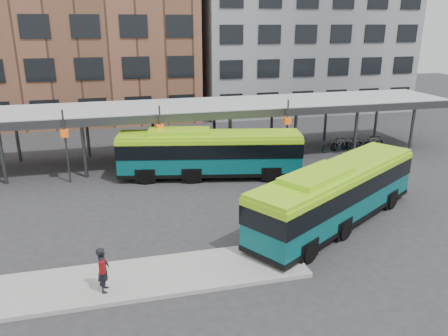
# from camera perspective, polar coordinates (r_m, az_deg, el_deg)

# --- Properties ---
(ground) EXTENTS (120.00, 120.00, 0.00)m
(ground) POSITION_cam_1_polar(r_m,az_deg,el_deg) (21.93, 2.83, -8.45)
(ground) COLOR #28282B
(ground) RESTS_ON ground
(boarding_island) EXTENTS (14.00, 3.00, 0.18)m
(boarding_island) POSITION_cam_1_polar(r_m,az_deg,el_deg) (18.50, -11.32, -14.03)
(boarding_island) COLOR gray
(boarding_island) RESTS_ON ground
(canopy) EXTENTS (40.00, 6.53, 4.80)m
(canopy) POSITION_cam_1_polar(r_m,az_deg,el_deg) (32.62, -3.81, 7.80)
(canopy) COLOR #999B9E
(canopy) RESTS_ON ground
(building_brick) EXTENTS (26.00, 14.00, 22.00)m
(building_brick) POSITION_cam_1_polar(r_m,az_deg,el_deg) (50.85, -20.01, 18.64)
(building_brick) COLOR brown
(building_brick) RESTS_ON ground
(building_grey) EXTENTS (24.00, 14.00, 20.00)m
(building_grey) POSITION_cam_1_polar(r_m,az_deg,el_deg) (55.18, 9.58, 18.30)
(building_grey) COLOR slate
(building_grey) RESTS_ON ground
(bus_front) EXTENTS (11.54, 8.41, 3.30)m
(bus_front) POSITION_cam_1_polar(r_m,az_deg,el_deg) (22.85, 14.47, -3.18)
(bus_front) COLOR #074E52
(bus_front) RESTS_ON ground
(bus_rear) EXTENTS (12.28, 4.96, 3.31)m
(bus_rear) POSITION_cam_1_polar(r_m,az_deg,el_deg) (29.03, -1.96, 2.06)
(bus_rear) COLOR #074E52
(bus_rear) RESTS_ON ground
(pedestrian) EXTENTS (0.51, 0.71, 1.82)m
(pedestrian) POSITION_cam_1_polar(r_m,az_deg,el_deg) (17.43, -15.50, -12.64)
(pedestrian) COLOR black
(pedestrian) RESTS_ON boarding_island
(bike_rack) EXTENTS (5.72, 1.24, 1.05)m
(bike_rack) POSITION_cam_1_polar(r_m,az_deg,el_deg) (37.20, 16.19, 3.01)
(bike_rack) COLOR slate
(bike_rack) RESTS_ON ground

